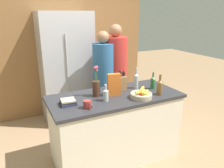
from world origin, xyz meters
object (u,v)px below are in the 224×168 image
at_px(knife_block, 122,83).
at_px(person_at_sink, 103,76).
at_px(bottle_water, 106,94).
at_px(bottle_oil, 153,82).
at_px(book_stack, 68,102).
at_px(bottle_wine, 160,87).
at_px(coffee_mug, 87,104).
at_px(flower_vase, 96,87).
at_px(person_in_blue, 115,71).
at_px(fruit_bowl, 142,95).
at_px(refrigerator, 67,68).
at_px(cereal_box, 114,85).
at_px(bottle_vinegar, 136,80).

bearing_deg(knife_block, person_at_sink, 88.28).
bearing_deg(bottle_water, bottle_oil, 8.07).
distance_m(bottle_oil, bottle_water, 0.76).
xyz_separation_m(book_stack, bottle_wine, (1.11, -0.20, 0.07)).
bearing_deg(bottle_wine, coffee_mug, 179.28).
xyz_separation_m(flower_vase, person_in_blue, (0.65, 0.76, -0.06)).
relative_size(fruit_bowl, bottle_water, 1.32).
xyz_separation_m(refrigerator, knife_block, (0.41, -1.28, 0.03)).
xyz_separation_m(fruit_bowl, flower_vase, (-0.46, 0.30, 0.08)).
xyz_separation_m(knife_block, flower_vase, (-0.40, -0.07, 0.03)).
distance_m(cereal_box, person_at_sink, 0.83).
distance_m(flower_vase, coffee_mug, 0.38).
bearing_deg(cereal_box, bottle_vinegar, 15.71).
bearing_deg(flower_vase, book_stack, -164.52).
distance_m(fruit_bowl, bottle_vinegar, 0.37).
relative_size(refrigerator, bottle_vinegar, 6.55).
bearing_deg(knife_block, person_in_blue, 69.78).
bearing_deg(fruit_bowl, bottle_vinegar, 68.58).
xyz_separation_m(coffee_mug, bottle_oil, (1.02, 0.21, 0.05)).
height_order(fruit_bowl, bottle_water, bottle_water).
xyz_separation_m(coffee_mug, bottle_wine, (0.95, -0.01, 0.06)).
distance_m(bottle_wine, person_in_blue, 1.07).
height_order(cereal_box, person_at_sink, person_at_sink).
bearing_deg(person_in_blue, fruit_bowl, -127.37).
bearing_deg(cereal_box, fruit_bowl, -41.13).
bearing_deg(refrigerator, cereal_box, -81.36).
bearing_deg(flower_vase, cereal_box, -20.06).
height_order(coffee_mug, bottle_vinegar, bottle_vinegar).
height_order(coffee_mug, bottle_oil, bottle_oil).
relative_size(refrigerator, cereal_box, 6.75).
relative_size(book_stack, bottle_vinegar, 0.61).
bearing_deg(bottle_vinegar, bottle_oil, -31.72).
height_order(bottle_vinegar, person_at_sink, person_at_sink).
xyz_separation_m(knife_block, bottle_oil, (0.39, -0.15, -0.01)).
relative_size(bottle_vinegar, bottle_wine, 1.10).
relative_size(flower_vase, cereal_box, 1.38).
xyz_separation_m(fruit_bowl, book_stack, (-0.85, 0.20, -0.01)).
height_order(knife_block, coffee_mug, knife_block).
bearing_deg(book_stack, person_at_sink, 45.73).
bearing_deg(book_stack, bottle_vinegar, 8.29).
bearing_deg(bottle_vinegar, person_at_sink, 104.93).
distance_m(fruit_bowl, person_at_sink, 1.02).
height_order(cereal_box, bottle_wine, cereal_box).
distance_m(refrigerator, cereal_box, 1.44).
xyz_separation_m(refrigerator, cereal_box, (0.22, -1.42, 0.08)).
relative_size(flower_vase, person_in_blue, 0.23).
bearing_deg(person_at_sink, book_stack, -116.82).
bearing_deg(cereal_box, knife_block, 36.61).
bearing_deg(cereal_box, book_stack, -176.85).
bearing_deg(coffee_mug, fruit_bowl, -0.73).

